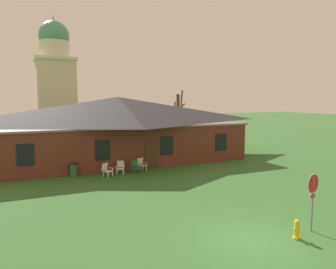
% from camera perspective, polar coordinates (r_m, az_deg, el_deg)
% --- Properties ---
extents(ground_plane, '(200.00, 200.00, 0.00)m').
position_cam_1_polar(ground_plane, '(13.42, 14.60, -17.98)').
color(ground_plane, '#336028').
extents(brick_building, '(21.80, 10.40, 5.73)m').
position_cam_1_polar(brick_building, '(29.43, -8.94, 1.22)').
color(brick_building, brown).
rests_on(brick_building, ground).
extents(dome_tower, '(5.18, 5.18, 16.58)m').
position_cam_1_polar(dome_tower, '(44.97, -19.51, 8.47)').
color(dome_tower, beige).
rests_on(dome_tower, ground).
extents(stop_sign, '(0.78, 0.23, 2.43)m').
position_cam_1_polar(stop_sign, '(14.57, 24.61, -9.23)').
color(stop_sign, slate).
rests_on(stop_sign, ground).
extents(lawn_chair_by_porch, '(0.84, 0.87, 0.96)m').
position_cam_1_polar(lawn_chair_by_porch, '(23.23, -10.97, -6.20)').
color(lawn_chair_by_porch, white).
rests_on(lawn_chair_by_porch, ground).
extents(lawn_chair_near_door, '(0.78, 0.83, 0.96)m').
position_cam_1_polar(lawn_chair_near_door, '(23.91, -8.55, -5.80)').
color(lawn_chair_near_door, white).
rests_on(lawn_chair_near_door, ground).
extents(lawn_chair_left_end, '(0.73, 0.77, 0.96)m').
position_cam_1_polar(lawn_chair_left_end, '(24.03, -5.80, -5.70)').
color(lawn_chair_left_end, '#28704C').
rests_on(lawn_chair_left_end, ground).
extents(lawn_chair_middle, '(0.73, 0.78, 0.96)m').
position_cam_1_polar(lawn_chair_middle, '(24.84, -4.84, -5.30)').
color(lawn_chair_middle, white).
rests_on(lawn_chair_middle, ground).
extents(bare_tree_beside_building, '(1.65, 1.61, 6.52)m').
position_cam_1_polar(bare_tree_beside_building, '(35.24, 1.79, 2.84)').
color(bare_tree_beside_building, brown).
rests_on(bare_tree_beside_building, ground).
extents(fire_hydrant, '(0.36, 0.28, 0.79)m').
position_cam_1_polar(fire_hydrant, '(13.99, 22.13, -15.55)').
color(fire_hydrant, gold).
rests_on(fire_hydrant, ground).
extents(trash_bin, '(0.56, 0.56, 0.98)m').
position_cam_1_polar(trash_bin, '(23.69, -16.62, -6.12)').
color(trash_bin, '#335638').
rests_on(trash_bin, ground).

